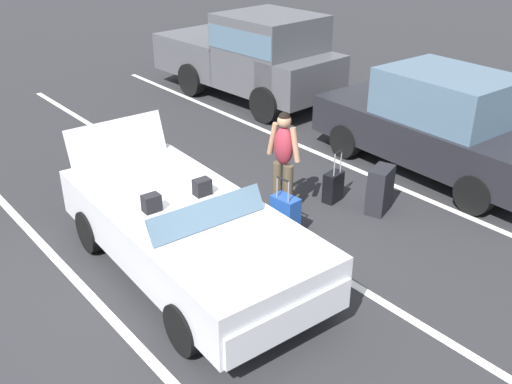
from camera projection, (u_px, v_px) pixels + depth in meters
ground_plane at (190, 271)px, 7.68m from camera, size 80.00×80.00×0.00m
lot_line_near at (103, 309)px, 6.96m from camera, size 18.00×0.12×0.01m
lot_line_mid at (271, 235)px, 8.50m from camera, size 18.00×0.12×0.01m
lot_line_far at (388, 183)px, 10.04m from camera, size 18.00×0.12×0.01m
convertible_car at (196, 239)px, 7.27m from camera, size 4.22×1.99×1.53m
suitcase_large_black at (380, 190)px, 8.99m from camera, size 0.42×0.54×0.74m
suitcase_medium_bright at (285, 216)px, 8.36m from camera, size 0.42×0.27×0.94m
suitcase_small_carryon at (333, 187)px, 9.35m from camera, size 0.26×0.37×0.89m
traveler_person at (283, 158)px, 8.71m from camera, size 0.61×0.29×1.65m
parked_sedan_near at (440, 124)px, 10.12m from camera, size 4.56×2.00×1.82m
parked_pickup_truck_far at (256, 55)px, 13.70m from camera, size 5.09×2.27×2.10m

